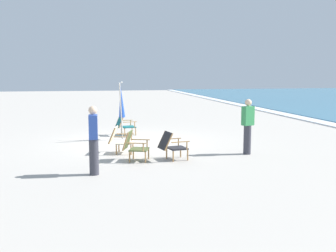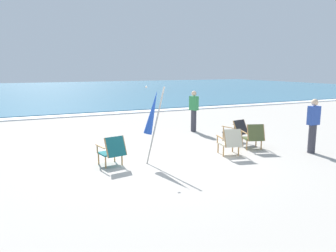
{
  "view_description": "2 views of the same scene",
  "coord_description": "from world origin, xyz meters",
  "views": [
    {
      "loc": [
        13.52,
        -1.49,
        2.39
      ],
      "look_at": [
        1.41,
        0.9,
        0.71
      ],
      "focal_mm": 42.0,
      "sensor_mm": 36.0,
      "label": 1
    },
    {
      "loc": [
        -3.68,
        -8.28,
        2.54
      ],
      "look_at": [
        1.15,
        1.97,
        0.51
      ],
      "focal_mm": 35.0,
      "sensor_mm": 36.0,
      "label": 2
    }
  ],
  "objects": [
    {
      "name": "person_by_waterline",
      "position": [
        2.77,
        3.02,
        0.84
      ],
      "size": [
        0.3,
        0.39,
        1.63
      ],
      "color": "#383842",
      "rests_on": "ground"
    },
    {
      "name": "beach_chair_front_right",
      "position": [
        3.01,
        -0.36,
        0.43
      ],
      "size": [
        0.76,
        0.81,
        0.82
      ],
      "color": "#515B33",
      "rests_on": "ground"
    },
    {
      "name": "umbrella_furled_blue",
      "position": [
        -0.43,
        -0.42,
        1.36
      ],
      "size": [
        0.59,
        0.32,
        2.08
      ],
      "color": "#B7B2A8",
      "rests_on": "ground"
    },
    {
      "name": "beach_chair_mid_center",
      "position": [
        1.91,
        -0.67,
        0.43
      ],
      "size": [
        0.72,
        0.82,
        0.81
      ],
      "color": "beige",
      "rests_on": "ground"
    },
    {
      "name": "ground_plane",
      "position": [
        0.0,
        0.0,
        0.0
      ],
      "size": [
        80.0,
        80.0,
        0.0
      ],
      "primitive_type": "plane",
      "color": "#B2AAA0"
    },
    {
      "name": "beach_chair_back_right",
      "position": [
        -1.48,
        -0.23,
        0.43
      ],
      "size": [
        0.69,
        0.8,
        0.81
      ],
      "color": "#196066",
      "rests_on": "ground"
    },
    {
      "name": "beach_chair_far_center",
      "position": [
        3.11,
        0.67,
        0.43
      ],
      "size": [
        0.71,
        0.83,
        0.79
      ],
      "color": "#28282D",
      "rests_on": "ground"
    },
    {
      "name": "person_near_chairs",
      "position": [
        4.31,
        -1.44,
        0.84
      ],
      "size": [
        0.35,
        0.22,
        1.63
      ],
      "color": "#383842",
      "rests_on": "ground"
    }
  ]
}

